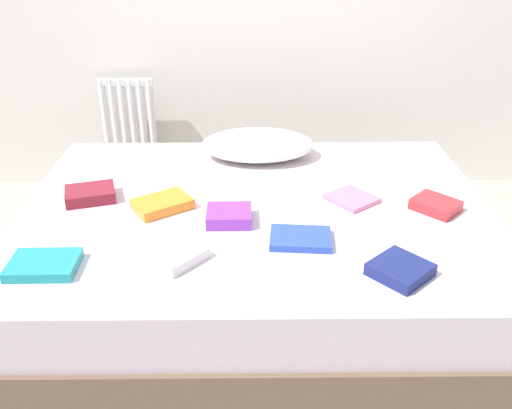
% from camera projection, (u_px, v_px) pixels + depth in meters
% --- Properties ---
extents(ground_plane, '(8.00, 8.00, 0.00)m').
position_uv_depth(ground_plane, '(256.00, 301.00, 2.51)').
color(ground_plane, '#9E998E').
extents(bed, '(2.00, 1.50, 0.50)m').
position_uv_depth(bed, '(256.00, 256.00, 2.39)').
color(bed, brown).
rests_on(bed, ground).
extents(radiator, '(0.33, 0.04, 0.60)m').
position_uv_depth(radiator, '(130.00, 126.00, 3.37)').
color(radiator, white).
rests_on(radiator, ground).
extents(pillow, '(0.56, 0.36, 0.13)m').
position_uv_depth(pillow, '(258.00, 145.00, 2.71)').
color(pillow, white).
rests_on(pillow, bed).
extents(textbook_orange, '(0.27, 0.25, 0.04)m').
position_uv_depth(textbook_orange, '(162.00, 204.00, 2.25)').
color(textbook_orange, orange).
rests_on(textbook_orange, bed).
extents(textbook_red, '(0.22, 0.22, 0.04)m').
position_uv_depth(textbook_red, '(436.00, 205.00, 2.23)').
color(textbook_red, red).
rests_on(textbook_red, bed).
extents(textbook_pink, '(0.25, 0.25, 0.02)m').
position_uv_depth(textbook_pink, '(352.00, 199.00, 2.31)').
color(textbook_pink, pink).
rests_on(textbook_pink, bed).
extents(textbook_blue, '(0.24, 0.18, 0.03)m').
position_uv_depth(textbook_blue, '(301.00, 239.00, 2.02)').
color(textbook_blue, '#2847B7').
rests_on(textbook_blue, bed).
extents(textbook_navy, '(0.25, 0.25, 0.04)m').
position_uv_depth(textbook_navy, '(400.00, 270.00, 1.82)').
color(textbook_navy, navy).
rests_on(textbook_navy, bed).
extents(textbook_teal, '(0.23, 0.17, 0.04)m').
position_uv_depth(textbook_teal, '(44.00, 265.00, 1.86)').
color(textbook_teal, teal).
rests_on(textbook_teal, bed).
extents(textbook_maroon, '(0.24, 0.20, 0.05)m').
position_uv_depth(textbook_maroon, '(90.00, 194.00, 2.32)').
color(textbook_maroon, maroon).
rests_on(textbook_maroon, bed).
extents(textbook_purple, '(0.18, 0.16, 0.05)m').
position_uv_depth(textbook_purple, '(229.00, 216.00, 2.15)').
color(textbook_purple, purple).
rests_on(textbook_purple, bed).
extents(textbook_white, '(0.24, 0.24, 0.04)m').
position_uv_depth(textbook_white, '(176.00, 254.00, 1.91)').
color(textbook_white, white).
rests_on(textbook_white, bed).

